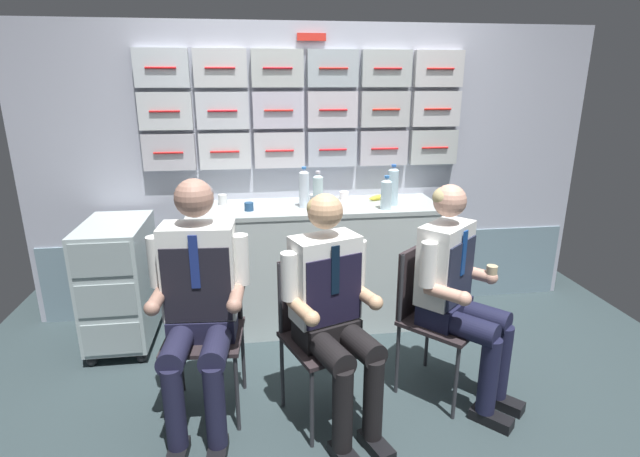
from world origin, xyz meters
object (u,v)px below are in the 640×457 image
at_px(crew_member_left, 198,295).
at_px(water_bottle_tall, 386,194).
at_px(coffee_cup_spare, 344,195).
at_px(folding_chair_left, 206,314).
at_px(crew_member_right, 333,307).
at_px(service_trolley, 120,280).
at_px(folding_chair_by_counter, 429,303).
at_px(crew_member_by_counter, 458,287).
at_px(folding_chair_right, 318,319).
at_px(snack_banana, 379,197).

distance_m(crew_member_left, water_bottle_tall, 1.49).
bearing_deg(coffee_cup_spare, folding_chair_left, -133.31).
distance_m(crew_member_left, crew_member_right, 0.68).
relative_size(service_trolley, water_bottle_tall, 3.72).
height_order(folding_chair_by_counter, crew_member_by_counter, crew_member_by_counter).
relative_size(service_trolley, folding_chair_left, 1.01).
bearing_deg(folding_chair_right, crew_member_left, -178.29).
relative_size(crew_member_by_counter, coffee_cup_spare, 17.90).
height_order(folding_chair_by_counter, coffee_cup_spare, coffee_cup_spare).
bearing_deg(coffee_cup_spare, snack_banana, -15.79).
height_order(service_trolley, snack_banana, snack_banana).
relative_size(crew_member_left, folding_chair_by_counter, 1.51).
bearing_deg(folding_chair_by_counter, water_bottle_tall, 96.32).
height_order(crew_member_by_counter, snack_banana, crew_member_by_counter).
relative_size(crew_member_right, snack_banana, 7.22).
height_order(crew_member_left, coffee_cup_spare, crew_member_left).
bearing_deg(coffee_cup_spare, folding_chair_by_counter, -73.48).
height_order(crew_member_left, snack_banana, crew_member_left).
bearing_deg(snack_banana, folding_chair_by_counter, -86.34).
relative_size(folding_chair_by_counter, snack_banana, 5.01).
xyz_separation_m(crew_member_by_counter, snack_banana, (-0.17, 1.09, 0.25)).
bearing_deg(folding_chair_right, coffee_cup_spare, 73.04).
height_order(crew_member_by_counter, coffee_cup_spare, crew_member_by_counter).
height_order(folding_chair_left, crew_member_by_counter, crew_member_by_counter).
height_order(folding_chair_left, crew_member_right, crew_member_right).
distance_m(service_trolley, crew_member_by_counter, 2.20).
distance_m(coffee_cup_spare, snack_banana, 0.26).
height_order(folding_chair_right, water_bottle_tall, water_bottle_tall).
xyz_separation_m(service_trolley, coffee_cup_spare, (1.59, 0.29, 0.47)).
bearing_deg(folding_chair_right, crew_member_right, -69.87).
distance_m(service_trolley, snack_banana, 1.90).
bearing_deg(crew_member_left, folding_chair_left, 85.94).
bearing_deg(crew_member_left, water_bottle_tall, 35.09).
bearing_deg(crew_member_left, crew_member_by_counter, 0.24).
bearing_deg(service_trolley, crew_member_right, -38.14).
relative_size(folding_chair_left, water_bottle_tall, 3.70).
bearing_deg(crew_member_left, crew_member_right, -11.50).
relative_size(folding_chair_right, crew_member_by_counter, 0.70).
height_order(folding_chair_right, folding_chair_by_counter, same).
xyz_separation_m(crew_member_left, water_bottle_tall, (1.19, 0.84, 0.29)).
distance_m(crew_member_right, coffee_cup_spare, 1.36).
bearing_deg(folding_chair_left, snack_banana, 38.11).
relative_size(crew_member_by_counter, snack_banana, 7.21).
relative_size(crew_member_left, water_bottle_tall, 5.59).
distance_m(folding_chair_left, folding_chair_right, 0.62).
height_order(crew_member_right, coffee_cup_spare, crew_member_right).
distance_m(folding_chair_right, folding_chair_by_counter, 0.67).
xyz_separation_m(folding_chair_by_counter, water_bottle_tall, (-0.08, 0.71, 0.48)).
bearing_deg(folding_chair_right, crew_member_by_counter, -0.93).
xyz_separation_m(crew_member_left, coffee_cup_spare, (0.96, 1.17, 0.21)).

